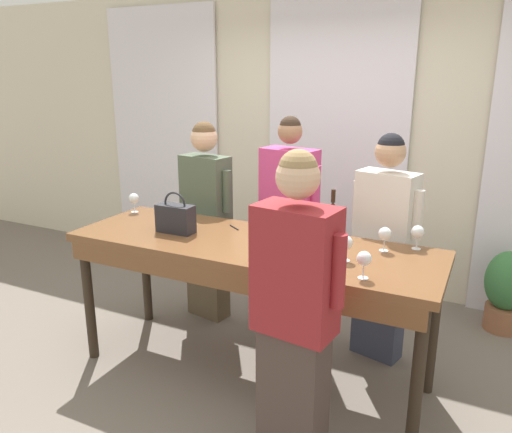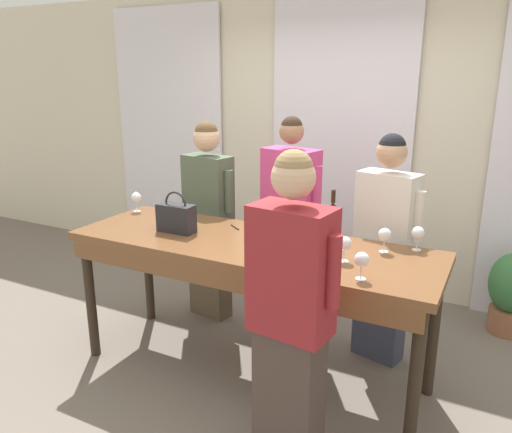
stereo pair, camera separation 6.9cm
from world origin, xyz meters
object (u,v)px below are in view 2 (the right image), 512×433
handbag (176,217)px  wine_glass_back_left (255,245)px  guest_olive_jacket (209,217)px  tasting_bar (249,257)px  wine_bottle (332,222)px  wine_glass_front_right (345,244)px  guest_pink_top (290,228)px  wine_glass_center_right (362,260)px  wine_glass_center_left (385,235)px  wine_glass_front_mid (263,214)px  host_pouring (290,316)px  wine_glass_back_right (136,198)px  wine_glass_front_left (289,218)px  wine_glass_center_mid (324,247)px  potted_plant (511,291)px  wine_glass_back_mid (418,233)px

handbag → wine_glass_back_left: (0.75, -0.28, 0.01)m
wine_glass_back_left → guest_olive_jacket: 1.34m
tasting_bar → wine_bottle: (0.46, 0.28, 0.23)m
wine_glass_front_right → guest_pink_top: bearing=133.0°
wine_glass_center_right → wine_glass_back_left: bearing=-174.9°
wine_glass_center_left → wine_glass_front_mid: bearing=175.2°
wine_glass_center_right → wine_glass_front_mid: bearing=147.4°
host_pouring → wine_glass_back_right: bearing=152.1°
wine_glass_front_right → guest_olive_jacket: 1.55m
wine_glass_front_left → wine_glass_center_left: 0.67m
handbag → wine_glass_back_left: bearing=-20.5°
wine_glass_center_mid → handbag: bearing=173.6°
wine_bottle → handbag: 1.06m
handbag → wine_glass_front_right: (1.20, -0.02, 0.00)m
handbag → wine_glass_center_left: 1.39m
tasting_bar → wine_glass_front_left: size_ratio=15.94×
wine_glass_front_right → wine_glass_back_right: bearing=170.5°
guest_pink_top → wine_glass_center_mid: bearing=-55.0°
potted_plant → host_pouring: bearing=-114.9°
wine_glass_back_right → host_pouring: bearing=-27.9°
wine_glass_front_right → wine_glass_center_mid: bearing=-128.5°
wine_glass_front_right → wine_glass_back_mid: size_ratio=1.00×
wine_glass_center_mid → wine_glass_back_left: (-0.36, -0.16, 0.00)m
guest_olive_jacket → wine_glass_center_right: bearing=-30.3°
wine_glass_center_left → guest_pink_top: 0.93m
wine_glass_front_left → wine_glass_center_left: bearing=-7.1°
wine_glass_center_right → guest_olive_jacket: (-1.53, 0.90, -0.20)m
wine_glass_back_right → wine_glass_center_mid: bearing=-13.4°
wine_glass_center_mid → potted_plant: wine_glass_center_mid is taller
tasting_bar → handbag: bearing=-178.0°
wine_glass_back_right → guest_olive_jacket: (0.42, 0.39, -0.20)m
wine_glass_back_left → guest_pink_top: bearing=101.5°
handbag → guest_pink_top: size_ratio=0.17×
wine_glass_center_right → guest_olive_jacket: guest_olive_jacket is taller
host_pouring → potted_plant: host_pouring is taller
wine_bottle → wine_glass_center_left: size_ratio=2.24×
wine_glass_front_right → wine_glass_center_mid: size_ratio=1.00×
wine_bottle → wine_glass_front_left: 0.32m
wine_glass_center_left → wine_glass_back_mid: bearing=35.6°
wine_glass_back_right → handbag: bearing=-25.5°
handbag → host_pouring: bearing=-29.2°
wine_bottle → wine_glass_front_right: size_ratio=2.24×
wine_bottle → wine_glass_front_mid: (-0.51, 0.02, -0.02)m
wine_glass_center_right → host_pouring: (-0.23, -0.40, -0.19)m
wine_glass_front_left → guest_olive_jacket: (-0.87, 0.34, -0.20)m
wine_glass_back_left → wine_glass_front_right: bearing=30.3°
wine_glass_back_left → wine_glass_back_mid: bearing=39.7°
guest_pink_top → wine_glass_back_mid: bearing=-16.8°
handbag → wine_glass_center_left: size_ratio=1.87×
wine_glass_center_mid → tasting_bar: bearing=165.7°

